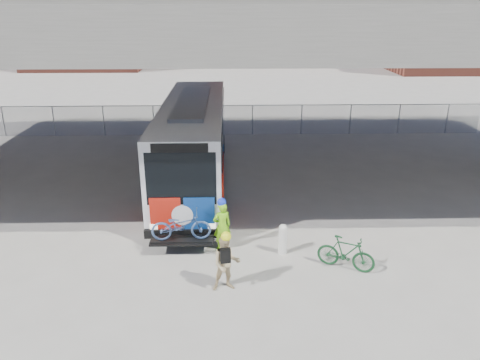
{
  "coord_description": "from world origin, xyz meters",
  "views": [
    {
      "loc": [
        -0.49,
        -15.9,
        7.51
      ],
      "look_at": [
        -0.08,
        -0.21,
        1.6
      ],
      "focal_mm": 35.0,
      "sensor_mm": 36.0,
      "label": 1
    }
  ],
  "objects_px": {
    "bus": "(194,136)",
    "cyclist_hivis": "(222,225)",
    "bollard": "(283,238)",
    "bike_parked": "(346,253)",
    "cyclist_tan": "(226,263)"
  },
  "relations": [
    {
      "from": "cyclist_tan",
      "to": "bike_parked",
      "type": "relative_size",
      "value": 1.02
    },
    {
      "from": "bollard",
      "to": "bike_parked",
      "type": "height_order",
      "value": "bike_parked"
    },
    {
      "from": "cyclist_hivis",
      "to": "cyclist_tan",
      "type": "relative_size",
      "value": 1.0
    },
    {
      "from": "bus",
      "to": "cyclist_hivis",
      "type": "xyz_separation_m",
      "value": [
        1.29,
        -6.31,
        -1.24
      ]
    },
    {
      "from": "cyclist_hivis",
      "to": "cyclist_tan",
      "type": "bearing_deg",
      "value": 74.01
    },
    {
      "from": "bollard",
      "to": "cyclist_hivis",
      "type": "relative_size",
      "value": 0.57
    },
    {
      "from": "bike_parked",
      "to": "bollard",
      "type": "bearing_deg",
      "value": 88.27
    },
    {
      "from": "bike_parked",
      "to": "bus",
      "type": "bearing_deg",
      "value": 59.86
    },
    {
      "from": "bollard",
      "to": "bike_parked",
      "type": "relative_size",
      "value": 0.59
    },
    {
      "from": "bus",
      "to": "cyclist_hivis",
      "type": "relative_size",
      "value": 7.2
    },
    {
      "from": "bus",
      "to": "cyclist_tan",
      "type": "xyz_separation_m",
      "value": [
        1.43,
        -8.64,
        -1.26
      ]
    },
    {
      "from": "cyclist_hivis",
      "to": "bike_parked",
      "type": "height_order",
      "value": "cyclist_hivis"
    },
    {
      "from": "cyclist_hivis",
      "to": "cyclist_tan",
      "type": "distance_m",
      "value": 2.33
    },
    {
      "from": "bus",
      "to": "cyclist_tan",
      "type": "height_order",
      "value": "bus"
    },
    {
      "from": "cyclist_tan",
      "to": "cyclist_hivis",
      "type": "bearing_deg",
      "value": 85.4
    }
  ]
}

